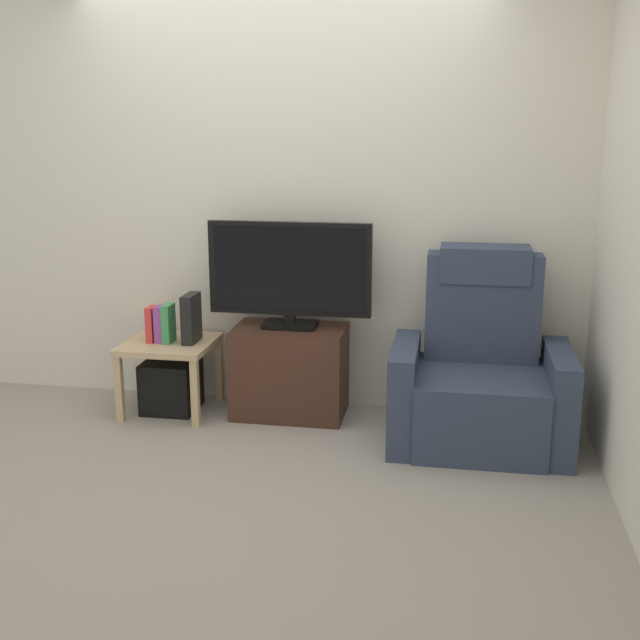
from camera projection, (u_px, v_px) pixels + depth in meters
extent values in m
plane|color=gray|center=(241.00, 471.00, 4.10)|extent=(6.40, 6.40, 0.00)
cube|color=beige|center=(285.00, 199.00, 4.86)|extent=(6.40, 0.06, 2.60)
cube|color=#3D2319|center=(290.00, 371.00, 4.84)|extent=(0.68, 0.43, 0.55)
cube|color=black|center=(283.00, 364.00, 4.62)|extent=(0.62, 0.02, 0.02)
cube|color=black|center=(284.00, 356.00, 4.66)|extent=(0.34, 0.11, 0.04)
cube|color=black|center=(290.00, 325.00, 4.79)|extent=(0.32, 0.20, 0.03)
cube|color=black|center=(290.00, 318.00, 4.78)|extent=(0.06, 0.04, 0.05)
cube|color=black|center=(290.00, 269.00, 4.70)|extent=(0.99, 0.05, 0.56)
cube|color=black|center=(289.00, 270.00, 4.68)|extent=(0.91, 0.01, 0.50)
cube|color=#2D384C|center=(479.00, 409.00, 4.40)|extent=(0.70, 0.72, 0.42)
cube|color=#2D384C|center=(483.00, 307.00, 4.53)|extent=(0.64, 0.20, 0.62)
cube|color=#2D384C|center=(485.00, 264.00, 4.48)|extent=(0.50, 0.26, 0.20)
cube|color=#2D384C|center=(404.00, 392.00, 4.45)|extent=(0.14, 0.68, 0.56)
cube|color=#2D384C|center=(558.00, 401.00, 4.31)|extent=(0.14, 0.68, 0.56)
cube|color=tan|center=(169.00, 344.00, 4.87)|extent=(0.54, 0.54, 0.04)
cube|color=tan|center=(119.00, 389.00, 4.74)|extent=(0.04, 0.04, 0.41)
cube|color=tan|center=(195.00, 393.00, 4.66)|extent=(0.04, 0.04, 0.41)
cube|color=tan|center=(149.00, 365.00, 5.19)|extent=(0.04, 0.04, 0.41)
cube|color=tan|center=(219.00, 369.00, 5.11)|extent=(0.04, 0.04, 0.41)
cube|color=black|center=(171.00, 385.00, 4.94)|extent=(0.32, 0.32, 0.32)
cube|color=red|center=(152.00, 324.00, 4.84)|extent=(0.04, 0.11, 0.22)
cube|color=purple|center=(160.00, 324.00, 4.83)|extent=(0.05, 0.11, 0.22)
cube|color=#388C4C|center=(169.00, 324.00, 4.82)|extent=(0.05, 0.13, 0.24)
cube|color=black|center=(191.00, 318.00, 4.82)|extent=(0.07, 0.20, 0.30)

